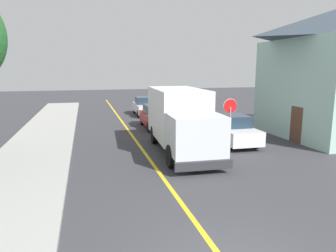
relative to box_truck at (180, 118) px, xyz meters
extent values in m
cube|color=gold|center=(-1.87, 0.41, -1.76)|extent=(0.16, 56.00, 0.01)
cube|color=silver|center=(0.04, 0.73, 0.13)|extent=(2.69, 5.13, 2.60)
cube|color=silver|center=(-0.16, -2.76, -0.32)|extent=(2.39, 2.13, 1.70)
cube|color=#1E2D3D|center=(-0.22, -3.66, 0.06)|extent=(2.04, 0.20, 0.75)
cube|color=#2D2D33|center=(-0.23, -3.84, -1.35)|extent=(2.41, 0.34, 0.36)
cylinder|color=black|center=(0.90, -2.62, -1.27)|extent=(0.36, 1.02, 1.00)
cylinder|color=black|center=(-1.20, -2.50, -1.27)|extent=(0.36, 1.02, 1.00)
cylinder|color=black|center=(1.16, 1.92, -1.27)|extent=(0.36, 1.02, 1.00)
cylinder|color=black|center=(-0.93, 2.04, -1.27)|extent=(0.36, 1.02, 1.00)
cube|color=maroon|center=(0.24, 6.64, -1.12)|extent=(1.89, 4.44, 0.76)
cube|color=#1E2D3D|center=(0.24, 6.79, -0.42)|extent=(1.62, 1.83, 0.64)
cylinder|color=black|center=(1.00, 5.21, -1.45)|extent=(0.23, 0.64, 0.64)
cylinder|color=black|center=(-0.58, 5.25, -1.45)|extent=(0.23, 0.64, 0.64)
cylinder|color=black|center=(1.06, 8.03, -1.45)|extent=(0.23, 0.64, 0.64)
cylinder|color=black|center=(-0.52, 8.06, -1.45)|extent=(0.23, 0.64, 0.64)
cube|color=silver|center=(0.67, 13.02, -1.12)|extent=(1.91, 4.44, 0.76)
cube|color=#1E2D3D|center=(0.67, 13.17, -0.42)|extent=(1.63, 1.84, 0.64)
cylinder|color=black|center=(1.42, 11.60, -1.45)|extent=(0.24, 0.65, 0.64)
cylinder|color=black|center=(-0.16, 11.64, -1.45)|extent=(0.24, 0.65, 0.64)
cylinder|color=black|center=(1.49, 14.41, -1.45)|extent=(0.24, 0.65, 0.64)
cylinder|color=black|center=(-0.09, 14.45, -1.45)|extent=(0.24, 0.65, 0.64)
cube|color=silver|center=(3.33, 0.83, -1.12)|extent=(1.96, 4.46, 0.76)
cube|color=#1E2D3D|center=(3.32, 0.68, -0.42)|extent=(1.65, 1.86, 0.64)
cylinder|color=black|center=(2.59, 2.26, -1.45)|extent=(0.24, 0.65, 0.64)
cylinder|color=black|center=(4.17, 2.20, -1.45)|extent=(0.24, 0.65, 0.64)
cylinder|color=black|center=(2.49, -0.55, -1.45)|extent=(0.24, 0.65, 0.64)
cylinder|color=black|center=(4.06, -0.61, -1.45)|extent=(0.24, 0.65, 0.64)
cylinder|color=gray|center=(2.85, 0.09, -0.67)|extent=(0.08, 0.08, 2.20)
cylinder|color=red|center=(2.85, 0.12, 0.48)|extent=(0.76, 0.03, 0.76)
cylinder|color=white|center=(2.85, 0.14, 0.48)|extent=(0.80, 0.02, 0.80)
cube|color=brown|center=(7.06, 0.01, -0.72)|extent=(0.10, 1.00, 2.10)
camera|label=1|loc=(-4.67, -14.67, 2.44)|focal=32.43mm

